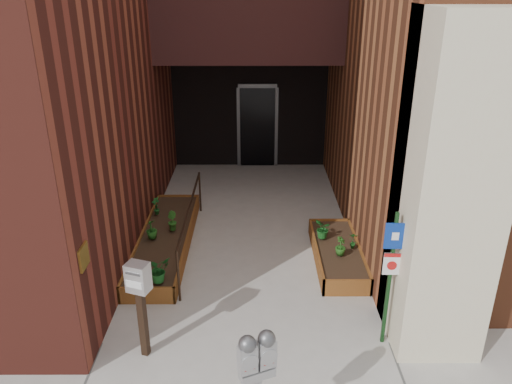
{
  "coord_description": "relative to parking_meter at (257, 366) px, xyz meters",
  "views": [
    {
      "loc": [
        0.13,
        -5.54,
        4.65
      ],
      "look_at": [
        0.15,
        1.8,
        1.52
      ],
      "focal_mm": 35.0,
      "sensor_mm": 36.0,
      "label": 1
    }
  ],
  "objects": [
    {
      "name": "ground",
      "position": [
        -0.15,
        1.84,
        -1.28
      ],
      "size": [
        80.0,
        80.0,
        0.0
      ],
      "primitive_type": "plane",
      "color": "#9E9991",
      "rests_on": "ground"
    },
    {
      "name": "planter_left",
      "position": [
        -1.7,
        4.54,
        -1.15
      ],
      "size": [
        0.9,
        3.6,
        0.3
      ],
      "color": "brown",
      "rests_on": "ground"
    },
    {
      "name": "planter_right",
      "position": [
        1.45,
        4.04,
        -1.14
      ],
      "size": [
        0.8,
        2.2,
        0.3
      ],
      "color": "brown",
      "rests_on": "ground"
    },
    {
      "name": "handrail",
      "position": [
        -1.2,
        4.49,
        -0.53
      ],
      "size": [
        0.04,
        3.34,
        0.9
      ],
      "color": "black",
      "rests_on": "ground"
    },
    {
      "name": "parking_meter",
      "position": [
        0.0,
        0.0,
        0.0
      ],
      "size": [
        0.38,
        0.26,
        1.65
      ],
      "color": "#A4A4A6",
      "rests_on": "ground"
    },
    {
      "name": "sign_post",
      "position": [
        1.75,
        1.87,
        -0.05
      ],
      "size": [
        0.27,
        0.07,
        1.99
      ],
      "color": "#133415",
      "rests_on": "ground"
    },
    {
      "name": "payment_dropbox",
      "position": [
        -1.49,
        1.64,
        -0.27
      ],
      "size": [
        0.33,
        0.29,
        1.4
      ],
      "color": "black",
      "rests_on": "ground"
    },
    {
      "name": "shrub_left_a",
      "position": [
        -1.53,
        2.94,
        -0.78
      ],
      "size": [
        0.51,
        0.51,
        0.4
      ],
      "primitive_type": "imported",
      "rotation": [
        0.0,
        0.0,
        0.89
      ],
      "color": "#17521B",
      "rests_on": "planter_left"
    },
    {
      "name": "shrub_left_b",
      "position": [
        -1.58,
        4.69,
        -0.8
      ],
      "size": [
        0.28,
        0.28,
        0.36
      ],
      "primitive_type": "imported",
      "rotation": [
        0.0,
        0.0,
        2.17
      ],
      "color": "#235919",
      "rests_on": "planter_left"
    },
    {
      "name": "shrub_left_c",
      "position": [
        -1.9,
        4.36,
        -0.8
      ],
      "size": [
        0.29,
        0.29,
        0.36
      ],
      "primitive_type": "imported",
      "rotation": [
        0.0,
        0.0,
        4.05
      ],
      "color": "#1D5217",
      "rests_on": "planter_left"
    },
    {
      "name": "shrub_left_d",
      "position": [
        -2.0,
        5.37,
        -0.79
      ],
      "size": [
        0.27,
        0.27,
        0.37
      ],
      "primitive_type": "imported",
      "rotation": [
        0.0,
        0.0,
        5.42
      ],
      "color": "#18571E",
      "rests_on": "planter_left"
    },
    {
      "name": "shrub_right_a",
      "position": [
        1.45,
        3.75,
        -0.82
      ],
      "size": [
        0.25,
        0.25,
        0.33
      ],
      "primitive_type": "imported",
      "rotation": [
        0.0,
        0.0,
        1.04
      ],
      "color": "#235819",
      "rests_on": "planter_right"
    },
    {
      "name": "shrub_right_b",
      "position": [
        1.7,
        3.98,
        -0.83
      ],
      "size": [
        0.2,
        0.2,
        0.3
      ],
      "primitive_type": "imported",
      "rotation": [
        0.0,
        0.0,
        2.87
      ],
      "color": "#18551A",
      "rests_on": "planter_right"
    },
    {
      "name": "shrub_right_c",
      "position": [
        1.22,
        4.34,
        -0.8
      ],
      "size": [
        0.33,
        0.33,
        0.36
      ],
      "primitive_type": "imported",
      "rotation": [
        0.0,
        0.0,
        4.7
      ],
      "color": "#1A5C1E",
      "rests_on": "planter_right"
    }
  ]
}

